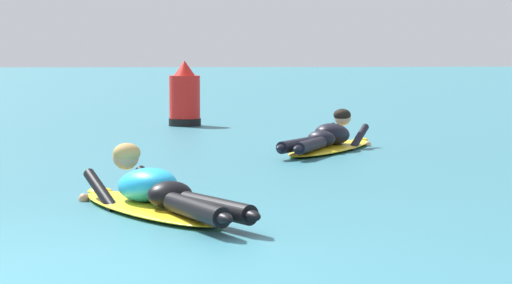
# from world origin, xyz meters

# --- Properties ---
(ground_plane) EXTENTS (120.00, 120.00, 0.00)m
(ground_plane) POSITION_xyz_m (0.00, 10.00, 0.00)
(ground_plane) COLOR #2D6B7A
(surfer_near) EXTENTS (1.48, 2.38, 0.53)m
(surfer_near) POSITION_xyz_m (0.56, 2.50, 0.14)
(surfer_near) COLOR yellow
(surfer_near) RESTS_ON ground
(surfer_far) EXTENTS (1.63, 2.48, 0.55)m
(surfer_far) POSITION_xyz_m (2.59, 7.20, 0.13)
(surfer_far) COLOR yellow
(surfer_far) RESTS_ON ground
(channel_marker_buoy) EXTENTS (0.52, 0.52, 1.05)m
(channel_marker_buoy) POSITION_xyz_m (0.93, 11.66, 0.42)
(channel_marker_buoy) COLOR red
(channel_marker_buoy) RESTS_ON ground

